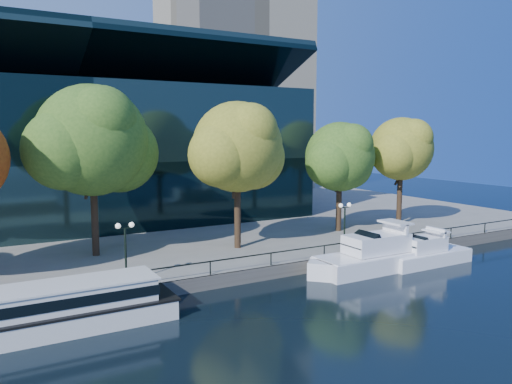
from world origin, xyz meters
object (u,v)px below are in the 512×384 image
cruiser_near (377,255)px  cruiser_far (424,254)px  lamp_2 (345,215)px  tree_5 (402,150)px  tree_3 (239,149)px  tour_boat (30,311)px  tree_2 (94,143)px  lamp_1 (125,238)px  tree_4 (341,158)px

cruiser_near → cruiser_far: size_ratio=1.42×
lamp_2 → tree_5: bearing=25.4°
tree_5 → lamp_2: bearing=-154.6°
tree_3 → tour_boat: bearing=-152.8°
cruiser_far → tree_5: (7.78, 10.29, 8.10)m
cruiser_near → lamp_2: (-0.52, 3.43, 2.81)m
cruiser_near → tree_2: tree_2 is taller
lamp_1 → tree_5: bearing=10.9°
tree_4 → tour_boat: bearing=-160.5°
tree_3 → tree_5: tree_3 is taller
tour_boat → lamp_1: (6.28, 3.89, 2.65)m
tree_2 → tree_5: tree_2 is taller
cruiser_near → tree_4: bearing=66.2°
cruiser_far → tree_2: bearing=151.9°
cruiser_far → tree_4: bearing=89.8°
tour_boat → lamp_2: (24.94, 3.89, 2.65)m
tree_3 → tree_5: size_ratio=1.09×
cruiser_near → tour_boat: bearing=-179.0°
cruiser_far → tree_4: size_ratio=0.83×
tree_4 → tree_5: (7.74, -0.67, 0.67)m
cruiser_near → tree_5: bearing=37.8°
lamp_2 → lamp_1: bearing=180.0°
cruiser_far → tree_5: size_ratio=0.80×
tree_4 → lamp_1: 24.98m
cruiser_near → lamp_1: 19.68m
tour_boat → tree_3: tree_3 is taller
tree_2 → tree_4: 23.80m
cruiser_near → tree_3: 14.36m
tree_3 → lamp_2: bearing=-34.8°
tree_5 → cruiser_far: bearing=-127.1°
cruiser_near → tree_4: size_ratio=1.18×
tree_4 → lamp_2: size_ratio=2.73×
cruiser_far → lamp_1: size_ratio=2.28×
lamp_1 → tree_4: bearing=15.9°
cruiser_far → tree_3: (-12.35, 9.37, 8.60)m
tour_boat → tree_5: tree_5 is taller
lamp_2 → tree_4: bearing=53.4°
cruiser_near → tree_3: bearing=132.7°
lamp_1 → cruiser_near: bearing=-10.1°
tour_boat → tree_5: 39.72m
tree_2 → lamp_1: (0.02, -8.37, -6.16)m
cruiser_near → lamp_2: lamp_2 is taller
cruiser_near → cruiser_far: bearing=-10.3°
cruiser_near → lamp_1: (-19.18, 3.43, 2.81)m
tree_4 → cruiser_near: bearing=-113.8°
tree_4 → cruiser_far: bearing=-90.2°
cruiser_near → tree_2: (-19.20, 11.80, 8.96)m
tree_4 → lamp_2: 9.46m
tree_5 → tree_4: bearing=175.0°
tour_boat → cruiser_far: size_ratio=1.80×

